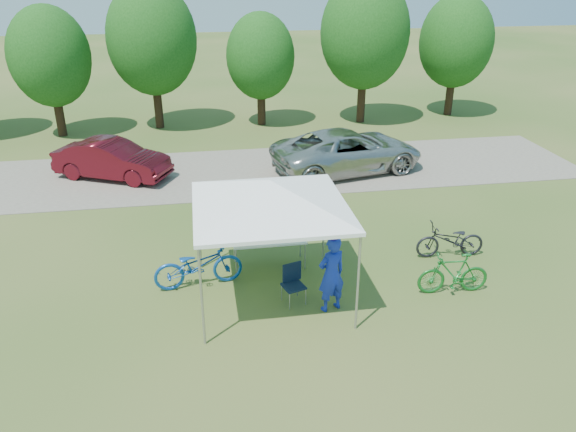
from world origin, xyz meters
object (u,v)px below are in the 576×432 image
object	(u,v)px
folding_chair	(293,280)
minivan	(348,151)
cyclist	(331,274)
folding_table	(269,240)
bike_dark	(450,240)
bike_blue	(198,265)
bike_green	(453,273)
cooler	(248,234)
sedan	(112,160)

from	to	relation	value
folding_chair	minivan	xyz separation A→B (m)	(3.27, 7.75, 0.25)
folding_chair	cyclist	world-z (taller)	cyclist
folding_table	minivan	world-z (taller)	minivan
folding_table	bike_dark	bearing A→B (deg)	-3.81
folding_chair	bike_blue	distance (m)	2.20
folding_table	bike_dark	distance (m)	4.50
folding_chair	bike_green	distance (m)	3.55
minivan	bike_dark	bearing A→B (deg)	175.54
cooler	cyclist	bearing A→B (deg)	-53.64
cooler	bike_dark	distance (m)	5.01
folding_table	folding_chair	distance (m)	1.64
folding_chair	cooler	distance (m)	1.83
bike_dark	bike_green	bearing A→B (deg)	-18.83
folding_table	cyclist	size ratio (longest dim) A/B	1.02
bike_dark	sedan	world-z (taller)	sedan
cooler	bike_blue	distance (m)	1.41
cooler	bike_green	world-z (taller)	cooler
cyclist	bike_green	world-z (taller)	cyclist
cooler	bike_blue	size ratio (longest dim) A/B	0.23
minivan	sedan	world-z (taller)	minivan
cyclist	sedan	size ratio (longest dim) A/B	0.44
bike_blue	bike_green	world-z (taller)	bike_blue
sedan	folding_table	bearing A→B (deg)	-121.74
bike_dark	minivan	xyz separation A→B (m)	(-0.91, 6.44, 0.30)
sedan	bike_blue	bearing A→B (deg)	-134.74
bike_green	bike_dark	xyz separation A→B (m)	(0.64, 1.57, -0.03)
cyclist	bike_blue	bearing A→B (deg)	-46.88
sedan	cooler	bearing A→B (deg)	-124.79
folding_chair	sedan	distance (m)	9.62
cooler	bike_green	size ratio (longest dim) A/B	0.28
bike_green	sedan	bearing A→B (deg)	-132.80
folding_chair	bike_blue	world-z (taller)	bike_blue
bike_dark	sedan	bearing A→B (deg)	-125.17
cyclist	bike_blue	xyz separation A→B (m)	(-2.72, 1.41, -0.33)
sedan	bike_dark	bearing A→B (deg)	-103.30
cooler	sedan	size ratio (longest dim) A/B	0.12
folding_table	bike_blue	bearing A→B (deg)	-158.66
cyclist	sedan	xyz separation A→B (m)	(-5.43, 8.85, -0.19)
bike_blue	sedan	distance (m)	7.92
folding_chair	cooler	xyz separation A→B (m)	(-0.80, 1.60, 0.37)
folding_chair	cyclist	distance (m)	0.93
bike_blue	bike_dark	size ratio (longest dim) A/B	1.17
cooler	bike_dark	xyz separation A→B (m)	(4.98, -0.30, -0.43)
minivan	folding_chair	bearing A→B (deg)	144.58
bike_green	folding_table	bearing A→B (deg)	-112.41
sedan	folding_chair	bearing A→B (deg)	-125.47
bike_dark	sedan	size ratio (longest dim) A/B	0.44
bike_dark	cooler	bearing A→B (deg)	-90.08
bike_green	sedan	distance (m)	11.95
minivan	bike_green	bearing A→B (deg)	169.41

